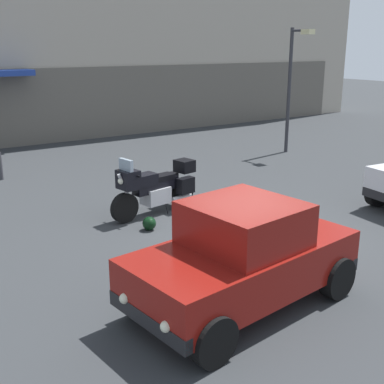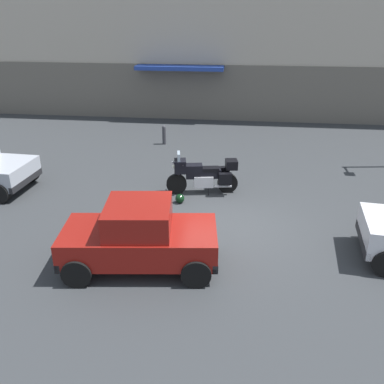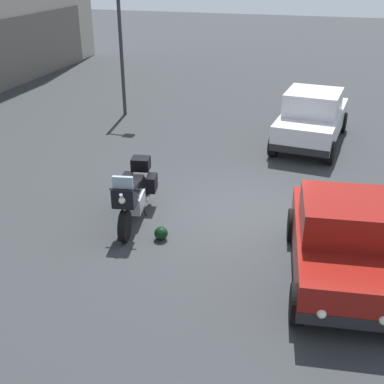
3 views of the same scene
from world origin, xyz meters
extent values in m
plane|color=#2D3033|center=(0.00, 0.00, 0.00)|extent=(80.00, 80.00, 0.00)
cube|color=#5C564E|center=(0.00, 11.67, 1.40)|extent=(29.78, 0.12, 2.80)
cylinder|color=black|center=(-1.70, 2.04, 0.32)|extent=(0.65, 0.25, 0.64)
cylinder|color=black|center=(-0.11, 2.31, 0.32)|extent=(0.65, 0.25, 0.64)
cylinder|color=#B7B7BC|center=(-1.68, 2.04, 0.75)|extent=(0.33, 0.12, 0.68)
cube|color=#B7B7BC|center=(-0.86, 2.18, 0.42)|extent=(0.66, 0.50, 0.36)
cube|color=black|center=(-0.86, 2.18, 0.66)|extent=(1.13, 0.46, 0.28)
cube|color=black|center=(-1.16, 2.13, 0.84)|extent=(0.57, 0.42, 0.24)
cube|color=black|center=(-0.67, 2.21, 0.80)|extent=(0.60, 0.39, 0.12)
cube|color=black|center=(-1.58, 2.06, 0.92)|extent=(0.43, 0.49, 0.40)
cube|color=#8C9EAD|center=(-1.62, 2.05, 1.22)|extent=(0.15, 0.41, 0.28)
sphere|color=#EAEACC|center=(-1.76, 2.03, 0.92)|extent=(0.14, 0.14, 0.14)
cylinder|color=black|center=(-1.51, 2.07, 1.02)|extent=(0.14, 0.62, 0.04)
cylinder|color=#B7B7BC|center=(-0.24, 2.09, 0.30)|extent=(0.56, 0.18, 0.09)
cube|color=black|center=(-0.18, 2.01, 0.58)|extent=(0.43, 0.26, 0.36)
cube|color=black|center=(-0.27, 2.57, 0.58)|extent=(0.43, 0.26, 0.36)
cube|color=black|center=(-0.01, 2.33, 0.95)|extent=(0.42, 0.45, 0.28)
cylinder|color=black|center=(-0.69, 2.03, 0.15)|extent=(0.04, 0.13, 0.29)
sphere|color=black|center=(-1.50, 1.35, 0.14)|extent=(0.28, 0.28, 0.28)
cylinder|color=black|center=(3.70, -0.22, 0.32)|extent=(0.66, 0.29, 0.64)
cube|color=maroon|center=(-1.87, -2.08, 0.64)|extent=(3.56, 1.95, 0.64)
cube|color=maroon|center=(-1.87, -2.08, 1.26)|extent=(1.56, 1.59, 0.60)
cube|color=#8C9EAD|center=(-2.52, -2.16, 1.26)|extent=(0.22, 1.32, 0.51)
cube|color=#8C9EAD|center=(-1.23, -2.00, 1.26)|extent=(0.22, 1.32, 0.48)
cube|color=black|center=(-3.51, -2.27, 0.42)|extent=(0.30, 1.56, 0.20)
cube|color=black|center=(-0.24, -1.88, 0.42)|extent=(0.30, 1.56, 0.20)
cylinder|color=black|center=(-3.03, -2.96, 0.32)|extent=(0.66, 0.29, 0.64)
cylinder|color=black|center=(-3.20, -1.49, 0.32)|extent=(0.66, 0.29, 0.64)
cylinder|color=black|center=(-0.55, -2.67, 0.32)|extent=(0.66, 0.29, 0.64)
cylinder|color=black|center=(-0.72, -1.20, 0.32)|extent=(0.66, 0.29, 0.64)
sphere|color=silver|center=(-3.51, -2.71, 0.54)|extent=(0.14, 0.14, 0.14)
sphere|color=silver|center=(-3.61, -1.85, 0.54)|extent=(0.14, 0.14, 0.14)
cylinder|color=#2D2D33|center=(6.26, 5.44, 2.09)|extent=(0.12, 0.12, 4.18)
cylinder|color=#2D2D33|center=(6.26, 5.09, 4.08)|extent=(0.08, 0.70, 0.08)
cube|color=beige|center=(6.26, 4.74, 4.03)|extent=(0.28, 0.36, 0.16)
camera|label=1|loc=(-6.02, -7.01, 3.62)|focal=46.35mm
camera|label=2|loc=(0.25, -9.80, 5.38)|focal=38.56mm
camera|label=3|loc=(-9.45, -1.59, 5.19)|focal=45.68mm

